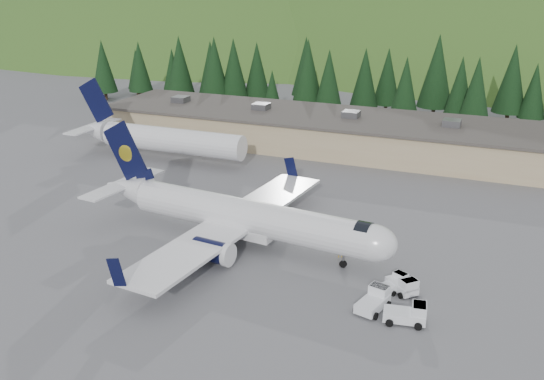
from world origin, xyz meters
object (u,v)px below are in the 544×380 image
Objects in this scene: baggage_tug_a at (409,314)px; baggage_tug_c at (374,300)px; terminal_building at (319,130)px; baggage_tug_d at (396,283)px; ramp_worker at (340,249)px; baggage_tug_b at (404,285)px; second_airliner at (156,138)px; airliner at (241,217)px.

baggage_tug_c reaches higher than baggage_tug_a.
terminal_building reaches higher than baggage_tug_d.
baggage_tug_c reaches higher than ramp_worker.
baggage_tug_b is 1.89× the size of ramp_worker.
airliner is at bearing -42.45° from second_airliner.
second_airliner reaches higher than baggage_tug_c.
baggage_tug_c is (-3.00, 1.07, 0.01)m from baggage_tug_a.
baggage_tug_a is 5.42m from baggage_tug_d.
airliner is 38.11m from terminal_building.
airliner is at bearing 79.52° from baggage_tug_c.
baggage_tug_a is at bearing 101.19° from ramp_worker.
baggage_tug_c reaches higher than baggage_tug_b.
baggage_tug_c is at bearing -166.40° from baggage_tug_d.
terminal_building is at bearing 38.78° from second_airliner.
baggage_tug_a reaches higher than baggage_tug_b.
baggage_tug_c is at bearing 92.21° from ramp_worker.
ramp_worker is (-7.03, 4.59, 0.13)m from baggage_tug_b.
airliner is 10.51m from ramp_worker.
terminal_building is at bearing 54.09° from baggage_tug_d.
baggage_tug_a is at bearing -94.86° from baggage_tug_c.
terminal_building is (-21.32, 41.70, 1.91)m from baggage_tug_b.
baggage_tug_c is 9.70m from ramp_worker.
ramp_worker is (14.28, -37.11, -1.77)m from terminal_building.
terminal_building is 24.78× the size of baggage_tug_d.
terminal_building is (19.91, 16.00, -0.70)m from second_airliner.
baggage_tug_a is 4.79m from baggage_tug_b.
baggage_tug_c is at bearing -36.53° from second_airliner.
ramp_worker is at bearing -169.74° from baggage_tug_b.
second_airliner is 7.50× the size of baggage_tug_c.
airliner is 0.48× the size of terminal_building.
ramp_worker is (-8.28, 9.21, 0.06)m from baggage_tug_a.
baggage_tug_d is (-0.76, 0.41, -0.10)m from baggage_tug_b.
baggage_tug_b is at bearing 96.03° from baggage_tug_a.
baggage_tug_b is 1.12× the size of baggage_tug_d.
ramp_worker is (10.26, 0.79, -2.15)m from airliner.
second_airliner is 40.26m from ramp_worker.
airliner is 17.33m from baggage_tug_c.
baggage_tug_d is (16.53, -3.39, -2.39)m from airliner.
baggage_tug_c is at bearing -19.28° from airliner.
second_airliner reaches higher than baggage_tug_d.
baggage_tug_d is at bearing 102.67° from baggage_tug_a.
baggage_tug_d is at bearing -32.00° from second_airliner.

